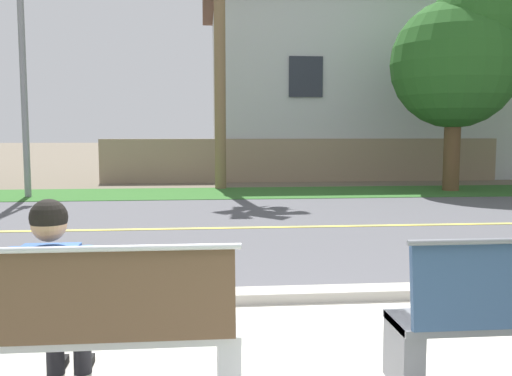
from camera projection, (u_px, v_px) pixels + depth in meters
ground_plane at (240, 215)px, 11.09m from camera, size 140.00×140.00×0.00m
curb_edge at (278, 295)px, 5.49m from camera, size 44.00×0.30×0.11m
street_asphalt at (246, 228)px, 9.61m from camera, size 52.00×8.00×0.01m
road_centre_line at (246, 228)px, 9.61m from camera, size 48.00×0.14×0.01m
far_verge_grass at (231, 193)px, 14.96m from camera, size 48.00×2.80×0.02m
bench_left at (91, 332)px, 3.36m from camera, size 1.78×0.48×1.01m
seated_person_blue at (55, 289)px, 3.49m from camera, size 0.52×0.68×1.25m
streetlamp at (25, 41)px, 13.91m from camera, size 0.24×2.10×6.73m
shade_tree_left at (460, 54)px, 15.15m from camera, size 3.46×3.46×5.70m
garden_wall at (303, 160)px, 18.39m from camera, size 13.00×0.36×1.40m
house_across_street at (351, 84)px, 21.51m from camera, size 11.26×6.91×6.76m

